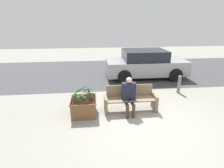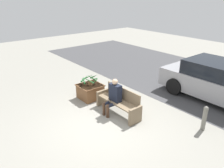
# 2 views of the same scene
# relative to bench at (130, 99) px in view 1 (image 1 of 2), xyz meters

# --- Properties ---
(ground_plane) EXTENTS (30.00, 30.00, 0.00)m
(ground_plane) POSITION_rel_bench_xyz_m (0.27, -0.89, -0.41)
(ground_plane) COLOR gray
(road_surface) EXTENTS (20.00, 6.00, 0.01)m
(road_surface) POSITION_rel_bench_xyz_m (0.27, 4.73, -0.41)
(road_surface) COLOR #424244
(road_surface) RESTS_ON ground_plane
(bench) EXTENTS (1.76, 0.51, 0.86)m
(bench) POSITION_rel_bench_xyz_m (0.00, 0.00, 0.00)
(bench) COLOR #7A664C
(bench) RESTS_ON ground_plane
(person_seated) EXTENTS (0.44, 0.56, 1.22)m
(person_seated) POSITION_rel_bench_xyz_m (-0.09, -0.17, 0.26)
(person_seated) COLOR black
(person_seated) RESTS_ON ground_plane
(planter_box) EXTENTS (0.82, 0.85, 0.55)m
(planter_box) POSITION_rel_bench_xyz_m (-1.55, -0.12, -0.12)
(planter_box) COLOR brown
(planter_box) RESTS_ON ground_plane
(potted_plant) EXTENTS (0.68, 0.68, 0.51)m
(potted_plant) POSITION_rel_bench_xyz_m (-1.56, -0.13, 0.38)
(potted_plant) COLOR brown
(potted_plant) RESTS_ON planter_box
(parked_car) EXTENTS (4.16, 1.98, 1.45)m
(parked_car) POSITION_rel_bench_xyz_m (1.53, 3.56, 0.31)
(parked_car) COLOR #99999E
(parked_car) RESTS_ON ground_plane
(bollard_post) EXTENTS (0.14, 0.14, 0.77)m
(bollard_post) POSITION_rel_bench_xyz_m (2.34, 1.27, -0.00)
(bollard_post) COLOR slate
(bollard_post) RESTS_ON ground_plane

